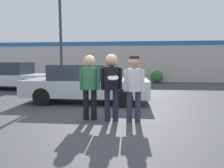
% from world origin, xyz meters
% --- Properties ---
extents(ground_plane, '(56.00, 56.00, 0.00)m').
position_xyz_m(ground_plane, '(0.00, 0.00, 0.00)').
color(ground_plane, '#3F3F42').
extents(storefront_building, '(24.00, 0.22, 3.13)m').
position_xyz_m(storefront_building, '(0.00, 10.53, 1.59)').
color(storefront_building, beige).
rests_on(storefront_building, ground).
extents(person_left, '(0.55, 0.38, 1.74)m').
position_xyz_m(person_left, '(-0.57, -0.04, 1.05)').
color(person_left, black).
rests_on(person_left, ground).
extents(person_middle_with_frisbee, '(0.57, 0.61, 1.76)m').
position_xyz_m(person_middle_with_frisbee, '(0.01, -0.09, 1.07)').
color(person_middle_with_frisbee, '#1E2338').
rests_on(person_middle_with_frisbee, ground).
extents(person_right, '(0.53, 0.36, 1.71)m').
position_xyz_m(person_right, '(0.60, -0.11, 1.03)').
color(person_right, '#2D3347').
rests_on(person_right, ground).
extents(parked_car_near, '(4.70, 1.90, 1.45)m').
position_xyz_m(parked_car_near, '(-1.21, 2.35, 0.73)').
color(parked_car_near, '#B7BABF').
rests_on(parked_car_near, ground).
extents(parked_car_far, '(4.79, 1.95, 1.53)m').
position_xyz_m(parked_car_far, '(-6.55, 5.58, 0.77)').
color(parked_car_far, silver).
rests_on(parked_car_far, ground).
extents(street_lamp, '(1.38, 0.35, 6.81)m').
position_xyz_m(street_lamp, '(-2.42, 3.55, 4.11)').
color(street_lamp, '#38383D').
rests_on(street_lamp, ground).
extents(shrub, '(0.91, 0.91, 0.91)m').
position_xyz_m(shrub, '(2.40, 9.89, 0.45)').
color(shrub, '#2D6B33').
rests_on(shrub, ground).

